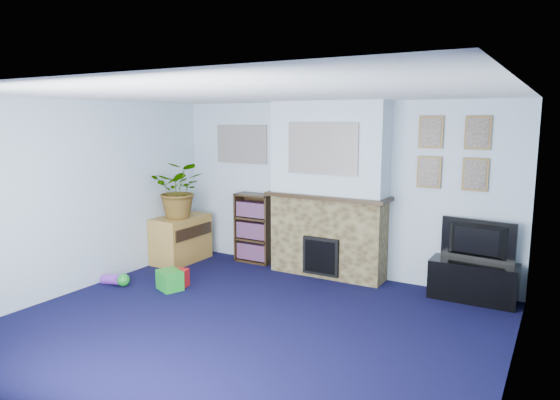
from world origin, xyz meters
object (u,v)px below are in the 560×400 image
Objects in this scene: bookshelf at (255,230)px; sideboard at (181,239)px; television at (476,241)px; tv_stand at (473,282)px.

bookshelf reaches higher than sideboard.
bookshelf is 1.14m from sideboard.
sideboard is (-1.00, -0.54, -0.15)m from bookshelf.
television is 4.21m from sideboard.
bookshelf reaches higher than television.
tv_stand is 1.11× the size of sideboard.
television is at bearing 90.00° from tv_stand.
tv_stand is 0.50m from television.
television is at bearing 6.62° from sideboard.
sideboard is at bearing -173.65° from tv_stand.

